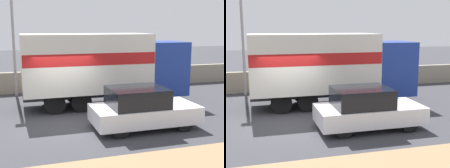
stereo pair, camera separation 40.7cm
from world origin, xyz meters
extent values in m
plane|color=#38383D|center=(0.00, 0.00, 0.00)|extent=(80.00, 80.00, 0.00)
cube|color=gray|center=(0.00, 6.50, 0.59)|extent=(60.00, 0.35, 1.18)
cylinder|color=gray|center=(-1.90, 5.90, 3.89)|extent=(0.14, 0.14, 7.78)
cube|color=navy|center=(5.08, 2.49, 1.68)|extent=(1.97, 2.12, 2.56)
cube|color=black|center=(6.04, 2.49, 2.20)|extent=(0.06, 1.80, 1.13)
cube|color=#2D2D33|center=(1.23, 2.49, 0.66)|extent=(5.73, 1.42, 0.25)
cube|color=silver|center=(1.23, 2.49, 2.08)|extent=(5.73, 2.59, 2.58)
cube|color=red|center=(1.23, 2.49, 2.33)|extent=(5.70, 2.61, 0.52)
cylinder|color=black|center=(5.08, 3.38, 0.45)|extent=(0.90, 0.28, 0.90)
cylinder|color=black|center=(5.08, 1.60, 0.45)|extent=(0.90, 0.28, 0.90)
cylinder|color=black|center=(-0.35, 3.38, 0.45)|extent=(0.90, 0.28, 0.90)
cylinder|color=black|center=(-0.35, 1.60, 0.45)|extent=(0.90, 0.28, 0.90)
cylinder|color=black|center=(0.80, 3.38, 0.45)|extent=(0.90, 0.28, 0.90)
cylinder|color=black|center=(0.80, 1.60, 0.45)|extent=(0.90, 0.28, 0.90)
cube|color=silver|center=(2.59, -1.22, 0.54)|extent=(3.88, 1.88, 0.62)
cube|color=black|center=(2.28, -1.22, 1.18)|extent=(2.02, 1.73, 0.68)
cylinder|color=black|center=(3.79, -0.40, 0.30)|extent=(0.61, 0.20, 0.61)
cylinder|color=black|center=(3.79, -2.04, 0.30)|extent=(0.61, 0.20, 0.61)
cylinder|color=black|center=(1.39, -0.40, 0.30)|extent=(0.61, 0.20, 0.61)
cylinder|color=black|center=(1.39, -2.04, 0.30)|extent=(0.61, 0.20, 0.61)
camera|label=1|loc=(-1.83, -11.46, 3.70)|focal=50.00mm
camera|label=2|loc=(-1.44, -11.57, 3.70)|focal=50.00mm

